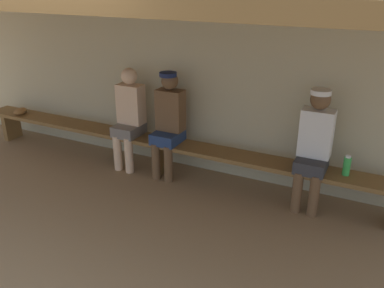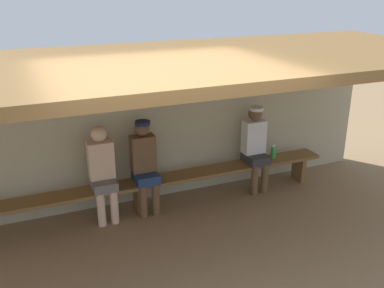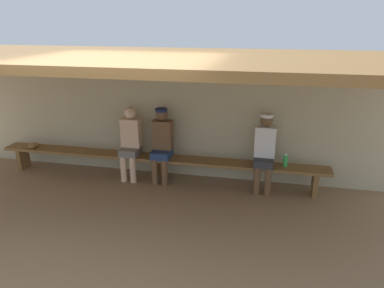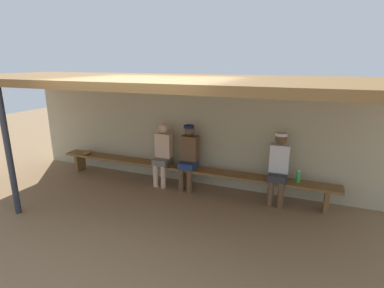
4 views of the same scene
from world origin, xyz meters
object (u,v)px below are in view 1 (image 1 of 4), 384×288
(player_leftmost, at_px, (168,120))
(player_in_blue, at_px, (129,115))
(bench, at_px, (161,145))
(baseball_glove_worn, at_px, (20,111))
(player_near_post, at_px, (314,145))
(water_bottle_clear, at_px, (347,166))

(player_leftmost, relative_size, player_in_blue, 1.01)
(bench, bearing_deg, baseball_glove_worn, -179.10)
(player_near_post, distance_m, baseball_glove_worn, 4.35)
(player_leftmost, relative_size, baseball_glove_worn, 5.60)
(player_leftmost, distance_m, baseball_glove_worn, 2.57)
(player_leftmost, height_order, player_near_post, same)
(player_leftmost, distance_m, water_bottle_clear, 2.14)
(player_leftmost, distance_m, player_near_post, 1.78)
(player_in_blue, distance_m, player_near_post, 2.37)
(water_bottle_clear, bearing_deg, baseball_glove_worn, -179.24)
(bench, height_order, player_near_post, player_near_post)
(player_leftmost, xyz_separation_m, baseball_glove_worn, (-2.56, -0.04, -0.24))
(water_bottle_clear, xyz_separation_m, baseball_glove_worn, (-4.70, -0.06, -0.06))
(player_in_blue, bearing_deg, player_near_post, 0.01)
(bench, xyz_separation_m, player_in_blue, (-0.48, 0.00, 0.34))
(player_in_blue, xyz_separation_m, baseball_glove_worn, (-1.97, -0.04, -0.22))
(player_near_post, bearing_deg, bench, -179.89)
(player_leftmost, height_order, player_in_blue, player_leftmost)
(player_leftmost, height_order, baseball_glove_worn, player_leftmost)
(player_near_post, relative_size, water_bottle_clear, 6.00)
(player_in_blue, xyz_separation_m, player_near_post, (2.37, 0.00, 0.02))
(player_near_post, bearing_deg, water_bottle_clear, 3.26)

